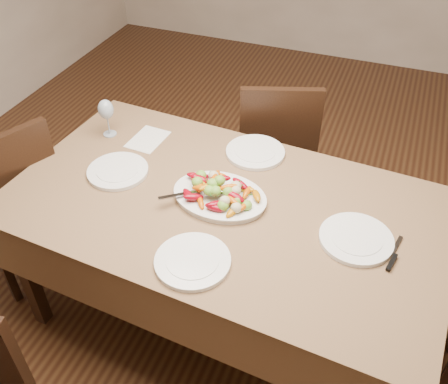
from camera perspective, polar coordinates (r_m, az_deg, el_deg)
name	(u,v)px	position (r m, az deg, el deg)	size (l,w,h in m)	color
floor	(259,285)	(2.77, 3.99, -10.54)	(6.00, 6.00, 0.00)	#3F2313
dining_table	(224,264)	(2.36, 0.00, -8.21)	(1.84, 1.04, 0.76)	brown
chair_far	(275,146)	(2.93, 5.87, 5.25)	(0.42, 0.42, 0.95)	black
chair_left	(9,199)	(2.77, -23.37, -0.78)	(0.42, 0.42, 0.95)	black
serving_platter	(220,197)	(2.10, -0.50, -0.62)	(0.39, 0.29, 0.02)	white
roasted_vegetables	(220,187)	(2.07, -0.51, 0.58)	(0.32, 0.22, 0.09)	maroon
serving_spoon	(202,192)	(2.08, -2.57, 0.04)	(0.28, 0.06, 0.03)	#9EA0A8
plate_left	(118,171)	(2.30, -12.04, 2.34)	(0.27, 0.27, 0.02)	white
plate_right	(356,239)	(1.99, 14.86, -5.21)	(0.28, 0.28, 0.02)	white
plate_far	(255,152)	(2.37, 3.60, 4.56)	(0.28, 0.28, 0.02)	white
plate_near	(193,261)	(1.85, -3.61, -7.90)	(0.28, 0.28, 0.02)	white
wine_glass	(107,117)	(2.52, -13.22, 8.37)	(0.08, 0.08, 0.20)	#8C99A5
menu_card	(148,139)	(2.50, -8.70, 5.97)	(0.15, 0.21, 0.00)	silver
table_knife	(394,255)	(1.98, 18.83, -6.82)	(0.02, 0.20, 0.01)	#9EA0A8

